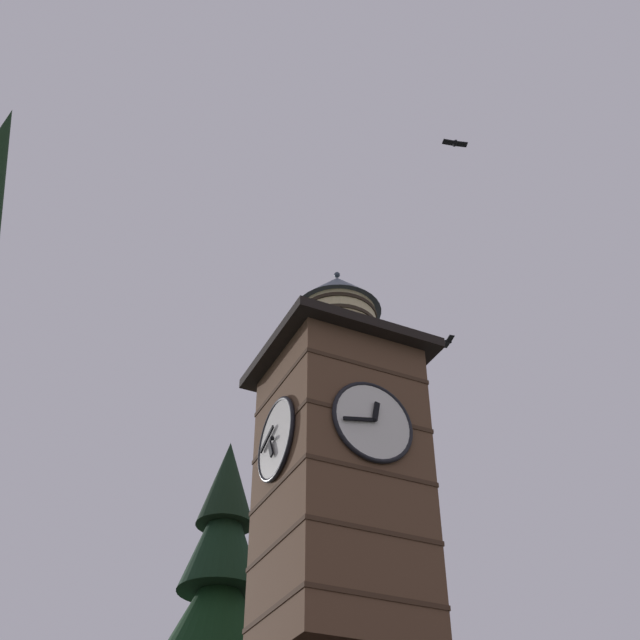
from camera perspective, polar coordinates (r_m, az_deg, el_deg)
clock_tower at (r=18.73m, az=1.38°, el=-9.67°), size 3.73×3.73×9.92m
flying_bird_high at (r=22.23m, az=9.29°, el=11.94°), size 0.67×0.32×0.12m
flying_bird_low at (r=26.63m, az=8.83°, el=-1.48°), size 0.30×0.69×0.14m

